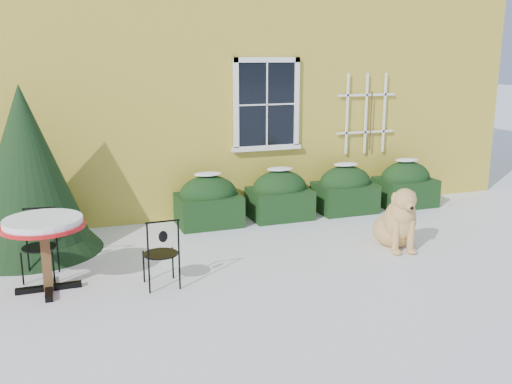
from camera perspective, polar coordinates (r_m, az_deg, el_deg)
name	(u,v)px	position (r m, az deg, el deg)	size (l,w,h in m)	color
ground	(282,275)	(7.59, 2.57, -8.29)	(80.00, 80.00, 0.00)	white
house	(169,38)	(13.79, -8.74, 15.00)	(12.40, 8.40, 6.40)	gold
hedge_row	(313,193)	(10.34, 5.72, -0.08)	(4.95, 0.80, 0.91)	black
evergreen_shrub	(28,186)	(8.85, -21.87, 0.54)	(2.02, 2.02, 2.44)	black
bistro_table	(44,231)	(7.31, -20.47, -3.63)	(1.00, 1.00, 0.92)	black
patio_chair_near	(161,253)	(7.16, -9.45, -5.99)	(0.43, 0.43, 0.90)	black
patio_chair_far	(40,244)	(7.87, -20.82, -4.90)	(0.47, 0.46, 0.90)	black
dog	(398,223)	(8.74, 14.01, -2.98)	(0.76, 1.05, 0.99)	#DDAB63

